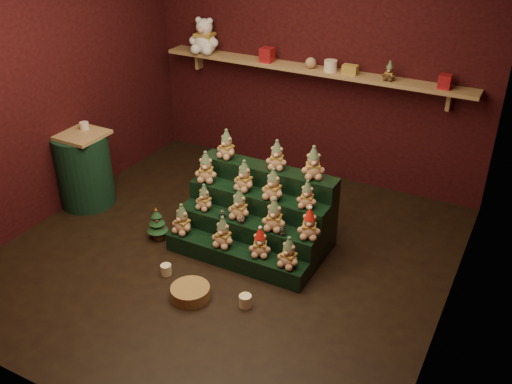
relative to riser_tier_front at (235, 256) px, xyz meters
The scene contains 41 objects.
ground 0.21m from the riser_tier_front, 148.11° to the left, with size 4.00×4.00×0.00m, color black.
back_wall 2.52m from the riser_tier_front, 94.29° to the left, with size 4.00×0.10×2.80m, color black.
front_wall 2.35m from the riser_tier_front, 94.72° to the right, with size 4.00×0.10×2.80m, color black.
left_wall 2.57m from the riser_tier_front, behind, with size 0.10×4.00×2.80m, color black.
right_wall 2.30m from the riser_tier_front, ahead, with size 0.10×4.00×2.80m, color black.
back_shelf 2.32m from the riser_tier_front, 94.67° to the left, with size 3.60×0.26×0.24m.
riser_tier_front is the anchor object (origin of this frame).
riser_tier_midfront 0.24m from the riser_tier_front, 90.00° to the left, with size 1.40×0.22×0.36m, color black.
riser_tier_midback 0.48m from the riser_tier_front, 90.00° to the left, with size 1.40×0.22×0.54m, color black.
riser_tier_back 0.71m from the riser_tier_front, 90.00° to the left, with size 1.40×0.22×0.72m, color black.
teddy_0 0.62m from the riser_tier_front, behind, with size 0.21×0.19×0.29m, color tan, non-canonical shape.
teddy_1 0.27m from the riser_tier_front, behind, with size 0.21×0.19×0.29m, color tan, non-canonical shape.
teddy_2 0.34m from the riser_tier_front, ahead, with size 0.20×0.18×0.28m, color tan, non-canonical shape.
teddy_3 0.59m from the riser_tier_front, ahead, with size 0.20×0.18×0.29m, color tan, non-canonical shape.
teddy_4 0.64m from the riser_tier_front, 154.16° to the left, with size 0.18×0.16×0.25m, color tan, non-canonical shape.
teddy_5 0.49m from the riser_tier_front, 109.40° to the left, with size 0.21×0.19×0.29m, color tan, non-canonical shape.
teddy_6 0.55m from the riser_tier_front, 36.14° to the left, with size 0.22×0.20×0.30m, color tan, non-canonical shape.
teddy_7 0.78m from the riser_tier_front, 20.89° to the left, with size 0.21×0.18×0.29m, color tan, non-canonical shape.
teddy_8 0.93m from the riser_tier_front, 142.62° to the left, with size 0.22×0.19×0.30m, color tan, non-canonical shape.
teddy_9 0.76m from the riser_tier_front, 108.07° to the left, with size 0.21×0.19×0.29m, color tan, non-canonical shape.
teddy_10 0.75m from the riser_tier_front, 67.67° to the left, with size 0.21×0.19×0.30m, color tan, non-canonical shape.
teddy_11 0.88m from the riser_tier_front, 40.45° to the left, with size 0.18×0.17×0.26m, color tan, non-canonical shape.
teddy_12 1.11m from the riser_tier_front, 124.86° to the left, with size 0.20×0.18×0.29m, color tan, non-canonical shape.
teddy_13 1.03m from the riser_tier_front, 83.27° to the left, with size 0.20×0.18×0.28m, color tan, non-canonical shape.
teddy_14 1.12m from the riser_tier_front, 55.38° to the left, with size 0.22×0.20×0.30m, color tan, non-canonical shape.
snow_globe_a 0.42m from the riser_tier_front, 144.66° to the left, with size 0.06×0.06×0.08m.
snow_globe_b 0.35m from the riser_tier_front, 96.89° to the left, with size 0.06×0.06×0.08m.
snow_globe_c 0.53m from the riser_tier_front, 21.77° to the left, with size 0.06×0.06×0.08m.
side_table 2.04m from the riser_tier_front, behind, with size 0.58×0.58×0.84m.
table_ornament 2.17m from the riser_tier_front, behind, with size 0.09×0.09×0.08m, color beige.
mini_christmas_tree 0.90m from the riser_tier_front, behind, with size 0.21×0.21×0.35m.
mug_left 0.64m from the riser_tier_front, 138.92° to the right, with size 0.10×0.10×0.10m, color beige.
mug_right 0.59m from the riser_tier_front, 52.00° to the right, with size 0.11×0.11×0.11m, color beige.
wicker_basket 0.60m from the riser_tier_front, 100.08° to the right, with size 0.34×0.34×0.11m, color olive.
white_bear 2.87m from the riser_tier_front, 127.64° to the left, with size 0.37×0.33×0.52m, color white, non-canonical shape.
brown_bear 2.46m from the riser_tier_front, 69.53° to the left, with size 0.14×0.12×0.19m, color #452E17, non-canonical shape.
gift_tin_red_a 2.45m from the riser_tier_front, 109.19° to the left, with size 0.14×0.14×0.16m, color #AE1A20.
gift_tin_cream 2.34m from the riser_tier_front, 87.58° to the left, with size 0.14×0.14×0.12m, color beige.
gift_tin_red_b 2.67m from the riser_tier_front, 56.66° to the left, with size 0.12×0.12×0.14m, color #AE1A20.
shelf_plush_ball 2.34m from the riser_tier_front, 94.32° to the left, with size 0.12×0.12×0.12m, color tan.
scarf_gift_box 2.35m from the riser_tier_front, 81.15° to the left, with size 0.16×0.10×0.10m, color orange.
Camera 1 is at (2.35, -3.80, 3.16)m, focal length 40.00 mm.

